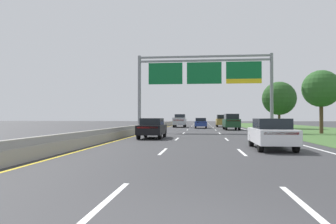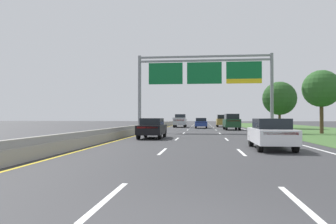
{
  "view_description": "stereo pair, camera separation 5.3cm",
  "coord_description": "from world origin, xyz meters",
  "px_view_note": "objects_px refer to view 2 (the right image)",
  "views": [
    {
      "loc": [
        -0.03,
        -4.71,
        1.61
      ],
      "look_at": [
        -2.79,
        21.82,
        2.09
      ],
      "focal_mm": 34.24,
      "sensor_mm": 36.0,
      "label": 1
    },
    {
      "loc": [
        0.03,
        -4.71,
        1.61
      ],
      "look_at": [
        -2.79,
        21.82,
        2.09
      ],
      "focal_mm": 34.24,
      "sensor_mm": 36.0,
      "label": 2
    }
  ],
  "objects_px": {
    "pickup_truck_silver": "(180,121)",
    "car_gold_right_lane_suv": "(222,121)",
    "roadside_tree_mid": "(321,89)",
    "car_darkgreen_right_lane_suv": "(231,122)",
    "overhead_sign_gantry": "(204,77)",
    "roadside_tree_far": "(279,98)",
    "car_white_right_lane_sedan": "(271,133)",
    "car_blue_centre_lane_sedan": "(201,123)",
    "car_black_left_lane_sedan": "(152,128)"
  },
  "relations": [
    {
      "from": "overhead_sign_gantry",
      "to": "roadside_tree_far",
      "type": "height_order",
      "value": "overhead_sign_gantry"
    },
    {
      "from": "overhead_sign_gantry",
      "to": "pickup_truck_silver",
      "type": "distance_m",
      "value": 19.34
    },
    {
      "from": "car_darkgreen_right_lane_suv",
      "to": "roadside_tree_far",
      "type": "relative_size",
      "value": 0.68
    },
    {
      "from": "pickup_truck_silver",
      "to": "roadside_tree_far",
      "type": "xyz_separation_m",
      "value": [
        15.2,
        -4.87,
        3.42
      ]
    },
    {
      "from": "roadside_tree_far",
      "to": "car_blue_centre_lane_sedan",
      "type": "bearing_deg",
      "value": 179.33
    },
    {
      "from": "overhead_sign_gantry",
      "to": "roadside_tree_far",
      "type": "distance_m",
      "value": 17.55
    },
    {
      "from": "overhead_sign_gantry",
      "to": "roadside_tree_mid",
      "type": "xyz_separation_m",
      "value": [
        11.71,
        -2.22,
        -1.67
      ]
    },
    {
      "from": "overhead_sign_gantry",
      "to": "car_darkgreen_right_lane_suv",
      "type": "distance_m",
      "value": 9.4
    },
    {
      "from": "overhead_sign_gantry",
      "to": "pickup_truck_silver",
      "type": "xyz_separation_m",
      "value": [
        -3.94,
        18.23,
        -5.12
      ]
    },
    {
      "from": "car_darkgreen_right_lane_suv",
      "to": "roadside_tree_far",
      "type": "height_order",
      "value": "roadside_tree_far"
    },
    {
      "from": "overhead_sign_gantry",
      "to": "pickup_truck_silver",
      "type": "relative_size",
      "value": 2.78
    },
    {
      "from": "roadside_tree_mid",
      "to": "car_gold_right_lane_suv",
      "type": "bearing_deg",
      "value": 110.35
    },
    {
      "from": "car_white_right_lane_sedan",
      "to": "car_blue_centre_lane_sedan",
      "type": "bearing_deg",
      "value": 7.18
    },
    {
      "from": "car_black_left_lane_sedan",
      "to": "car_blue_centre_lane_sedan",
      "type": "bearing_deg",
      "value": -8.6
    },
    {
      "from": "roadside_tree_far",
      "to": "car_darkgreen_right_lane_suv",
      "type": "bearing_deg",
      "value": -140.4
    },
    {
      "from": "overhead_sign_gantry",
      "to": "pickup_truck_silver",
      "type": "bearing_deg",
      "value": 102.21
    },
    {
      "from": "car_darkgreen_right_lane_suv",
      "to": "car_white_right_lane_sedan",
      "type": "bearing_deg",
      "value": 177.79
    },
    {
      "from": "car_white_right_lane_sedan",
      "to": "car_blue_centre_lane_sedan",
      "type": "relative_size",
      "value": 1.0
    },
    {
      "from": "pickup_truck_silver",
      "to": "car_gold_right_lane_suv",
      "type": "bearing_deg",
      "value": -71.02
    },
    {
      "from": "car_darkgreen_right_lane_suv",
      "to": "roadside_tree_mid",
      "type": "bearing_deg",
      "value": -140.2
    },
    {
      "from": "car_black_left_lane_sedan",
      "to": "car_gold_right_lane_suv",
      "type": "relative_size",
      "value": 0.93
    },
    {
      "from": "pickup_truck_silver",
      "to": "roadside_tree_mid",
      "type": "bearing_deg",
      "value": -142.31
    },
    {
      "from": "car_blue_centre_lane_sedan",
      "to": "roadside_tree_mid",
      "type": "xyz_separation_m",
      "value": [
        12.1,
        -15.71,
        3.71
      ]
    },
    {
      "from": "pickup_truck_silver",
      "to": "car_darkgreen_right_lane_suv",
      "type": "distance_m",
      "value": 13.51
    },
    {
      "from": "overhead_sign_gantry",
      "to": "car_black_left_lane_sedan",
      "type": "xyz_separation_m",
      "value": [
        -4.16,
        -10.98,
        -5.38
      ]
    },
    {
      "from": "pickup_truck_silver",
      "to": "car_darkgreen_right_lane_suv",
      "type": "xyz_separation_m",
      "value": [
        7.55,
        -11.2,
        0.02
      ]
    },
    {
      "from": "car_darkgreen_right_lane_suv",
      "to": "roadside_tree_mid",
      "type": "height_order",
      "value": "roadside_tree_mid"
    },
    {
      "from": "car_gold_right_lane_suv",
      "to": "car_darkgreen_right_lane_suv",
      "type": "relative_size",
      "value": 0.99
    },
    {
      "from": "roadside_tree_far",
      "to": "car_white_right_lane_sedan",
      "type": "bearing_deg",
      "value": -103.91
    },
    {
      "from": "car_black_left_lane_sedan",
      "to": "roadside_tree_mid",
      "type": "bearing_deg",
      "value": -60.93
    },
    {
      "from": "pickup_truck_silver",
      "to": "roadside_tree_far",
      "type": "relative_size",
      "value": 0.77
    },
    {
      "from": "pickup_truck_silver",
      "to": "car_gold_right_lane_suv",
      "type": "height_order",
      "value": "pickup_truck_silver"
    },
    {
      "from": "car_gold_right_lane_suv",
      "to": "roadside_tree_mid",
      "type": "distance_m",
      "value": 24.64
    },
    {
      "from": "car_white_right_lane_sedan",
      "to": "roadside_tree_mid",
      "type": "height_order",
      "value": "roadside_tree_mid"
    },
    {
      "from": "car_white_right_lane_sedan",
      "to": "car_gold_right_lane_suv",
      "type": "height_order",
      "value": "car_gold_right_lane_suv"
    },
    {
      "from": "pickup_truck_silver",
      "to": "car_darkgreen_right_lane_suv",
      "type": "height_order",
      "value": "pickup_truck_silver"
    },
    {
      "from": "pickup_truck_silver",
      "to": "car_black_left_lane_sedan",
      "type": "relative_size",
      "value": 1.23
    },
    {
      "from": "overhead_sign_gantry",
      "to": "car_white_right_lane_sedan",
      "type": "xyz_separation_m",
      "value": [
        3.25,
        -18.98,
        -5.38
      ]
    },
    {
      "from": "overhead_sign_gantry",
      "to": "roadside_tree_far",
      "type": "xyz_separation_m",
      "value": [
        11.25,
        13.36,
        -1.7
      ]
    },
    {
      "from": "car_darkgreen_right_lane_suv",
      "to": "roadside_tree_mid",
      "type": "relative_size",
      "value": 0.74
    },
    {
      "from": "car_blue_centre_lane_sedan",
      "to": "roadside_tree_far",
      "type": "bearing_deg",
      "value": -90.5
    },
    {
      "from": "car_gold_right_lane_suv",
      "to": "car_darkgreen_right_lane_suv",
      "type": "height_order",
      "value": "same"
    },
    {
      "from": "car_blue_centre_lane_sedan",
      "to": "pickup_truck_silver",
      "type": "bearing_deg",
      "value": 37.04
    },
    {
      "from": "pickup_truck_silver",
      "to": "car_black_left_lane_sedan",
      "type": "height_order",
      "value": "pickup_truck_silver"
    },
    {
      "from": "car_white_right_lane_sedan",
      "to": "roadside_tree_mid",
      "type": "relative_size",
      "value": 0.69
    },
    {
      "from": "car_black_left_lane_sedan",
      "to": "roadside_tree_mid",
      "type": "relative_size",
      "value": 0.69
    },
    {
      "from": "pickup_truck_silver",
      "to": "roadside_tree_mid",
      "type": "height_order",
      "value": "roadside_tree_mid"
    },
    {
      "from": "pickup_truck_silver",
      "to": "roadside_tree_mid",
      "type": "relative_size",
      "value": 0.84
    },
    {
      "from": "car_darkgreen_right_lane_suv",
      "to": "roadside_tree_mid",
      "type": "distance_m",
      "value": 12.76
    },
    {
      "from": "car_white_right_lane_sedan",
      "to": "pickup_truck_silver",
      "type": "bearing_deg",
      "value": 11.72
    }
  ]
}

